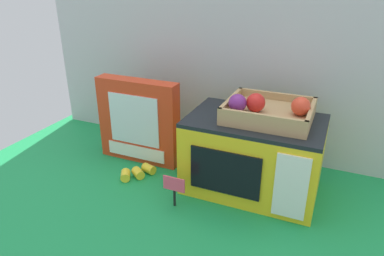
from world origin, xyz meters
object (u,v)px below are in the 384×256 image
cookie_set_box (138,121)px  price_sign (174,187)px  toy_microwave (253,155)px  loose_toy_banana (138,172)px  food_groups_crate (268,111)px

cookie_set_box → price_sign: 0.34m
toy_microwave → cookie_set_box: size_ratio=1.33×
price_sign → loose_toy_banana: bearing=152.3°
toy_microwave → cookie_set_box: cookie_set_box is taller
toy_microwave → price_sign: toy_microwave is taller
toy_microwave → loose_toy_banana: (-0.38, -0.09, -0.11)m
food_groups_crate → price_sign: (-0.22, -0.20, -0.20)m
food_groups_crate → loose_toy_banana: (-0.41, -0.10, -0.25)m
toy_microwave → food_groups_crate: (0.03, 0.01, 0.15)m
cookie_set_box → price_sign: size_ratio=3.11×
cookie_set_box → loose_toy_banana: (0.06, -0.12, -0.14)m
toy_microwave → loose_toy_banana: bearing=-166.4°
toy_microwave → loose_toy_banana: size_ratio=3.47×
food_groups_crate → cookie_set_box: food_groups_crate is taller
price_sign → food_groups_crate: bearing=43.0°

